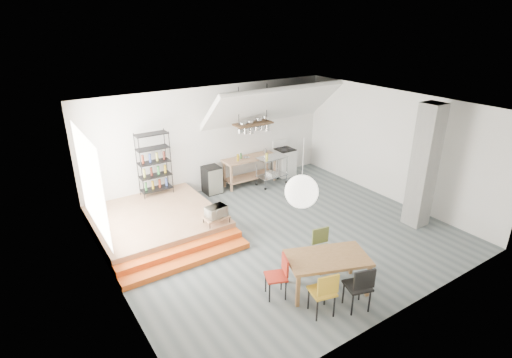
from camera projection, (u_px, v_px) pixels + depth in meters
floor at (280, 234)px, 10.05m from camera, size 8.00×8.00×0.00m
wall_back at (213, 139)px, 12.14m from camera, size 8.00×0.04×3.20m
wall_left at (110, 219)px, 7.40m from camera, size 0.04×7.00×3.20m
wall_right at (393, 146)px, 11.47m from camera, size 0.04×7.00×3.20m
ceiling at (284, 108)px, 8.83m from camera, size 8.00×7.00×0.02m
slope_ceiling at (273, 105)px, 12.23m from camera, size 4.40×1.44×1.32m
window_pane at (90, 183)px, 8.49m from camera, size 0.02×2.50×2.20m
platform at (156, 221)px, 10.24m from camera, size 3.00×3.00×0.40m
step_lower at (188, 262)px, 8.79m from camera, size 3.00×0.35×0.13m
step_upper at (182, 252)px, 9.03m from camera, size 3.00×0.35×0.27m
concrete_column at (424, 166)px, 9.96m from camera, size 0.50×0.50×3.20m
kitchen_counter at (250, 166)px, 12.80m from camera, size 1.80×0.60×0.91m
stove at (284, 162)px, 13.57m from camera, size 0.60×0.60×1.18m
pot_rack at (254, 126)px, 12.12m from camera, size 1.20×0.50×1.43m
wire_shelving at (154, 163)px, 10.99m from camera, size 0.88×0.38×1.80m
microwave_shelf at (216, 217)px, 9.70m from camera, size 0.60×0.40×0.16m
paper_lantern at (302, 192)px, 7.08m from camera, size 0.60×0.60×0.60m
dining_table at (327, 260)px, 7.78m from camera, size 1.80×1.40×0.75m
chair_mustard at (324, 290)px, 7.11m from camera, size 0.52×0.52×0.94m
chair_black at (360, 285)px, 7.24m from camera, size 0.55×0.55×0.95m
chair_olive at (323, 246)px, 8.51m from camera, size 0.48×0.48×0.91m
chair_red at (279, 273)px, 7.65m from camera, size 0.52×0.52×0.87m
rolling_cart at (272, 167)px, 12.73m from camera, size 1.00×0.61×0.95m
mini_fridge at (212, 180)px, 12.23m from camera, size 0.50×0.50×0.85m
microwave at (216, 212)px, 9.65m from camera, size 0.53×0.40×0.27m
bowl at (246, 158)px, 12.56m from camera, size 0.25×0.25×0.05m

